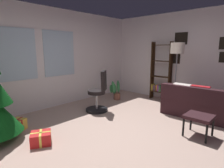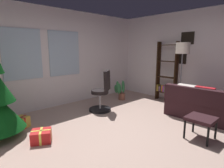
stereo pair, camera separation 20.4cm
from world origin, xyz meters
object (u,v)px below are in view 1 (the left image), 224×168
at_px(bookshelf, 161,75).
at_px(floor_lamp, 177,53).
at_px(footstool, 199,118).
at_px(gift_box_red, 41,138).
at_px(couch, 209,105).
at_px(potted_plant, 116,91).
at_px(gift_box_gold, 17,125).
at_px(office_chair, 99,95).

height_order(bookshelf, floor_lamp, bookshelf).
bearing_deg(footstool, gift_box_red, 138.88).
distance_m(couch, potted_plant, 2.62).
xyz_separation_m(footstool, potted_plant, (0.82, 2.76, -0.07)).
bearing_deg(floor_lamp, gift_box_gold, 155.57).
relative_size(gift_box_red, bookshelf, 0.24).
bearing_deg(gift_box_red, potted_plant, 17.78).
xyz_separation_m(couch, potted_plant, (-0.45, 2.58, 0.01)).
relative_size(floor_lamp, potted_plant, 2.82).
xyz_separation_m(footstool, gift_box_gold, (-2.16, 2.66, -0.23)).
relative_size(gift_box_gold, bookshelf, 0.20).
xyz_separation_m(office_chair, bookshelf, (2.06, -0.59, 0.35)).
bearing_deg(gift_box_gold, bookshelf, -13.05).
xyz_separation_m(gift_box_red, bookshelf, (3.86, -0.08, 0.66)).
bearing_deg(gift_box_gold, gift_box_red, -84.91).
bearing_deg(bookshelf, couch, -107.50).
bearing_deg(gift_box_red, couch, -26.12).
relative_size(footstool, gift_box_gold, 1.24).
distance_m(footstool, floor_lamp, 2.04).
xyz_separation_m(bookshelf, potted_plant, (-0.95, 1.01, -0.49)).
distance_m(couch, footstool, 1.29).
height_order(footstool, office_chair, office_chair).
xyz_separation_m(office_chair, floor_lamp, (1.62, -1.27, 1.05)).
height_order(couch, potted_plant, couch).
bearing_deg(gift_box_gold, office_chair, -9.72).
relative_size(couch, gift_box_red, 4.12).
bearing_deg(couch, footstool, -172.24).
relative_size(couch, floor_lamp, 1.01).
distance_m(footstool, gift_box_red, 2.79).
height_order(gift_box_gold, office_chair, office_chair).
bearing_deg(bookshelf, floor_lamp, -123.15).
xyz_separation_m(gift_box_gold, office_chair, (1.87, -0.32, 0.30)).
distance_m(couch, gift_box_gold, 4.25).
height_order(footstool, gift_box_gold, footstool).
distance_m(gift_box_red, office_chair, 1.90).
height_order(footstool, floor_lamp, floor_lamp).
xyz_separation_m(gift_box_red, gift_box_gold, (-0.07, 0.83, 0.01)).
relative_size(office_chair, floor_lamp, 0.60).
distance_m(gift_box_gold, bookshelf, 4.09).
height_order(gift_box_red, gift_box_gold, gift_box_gold).
bearing_deg(floor_lamp, gift_box_red, 167.53).
bearing_deg(footstool, bookshelf, 44.56).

